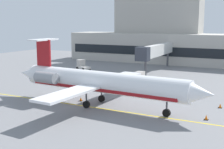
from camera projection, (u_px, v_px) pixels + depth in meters
The scene contains 10 objects.
ground at pixel (84, 105), 38.93m from camera, with size 120.00×120.00×0.11m.
terminal_building at pixel (180, 36), 77.85m from camera, with size 65.02×11.28×21.32m.
jet_bridge_west at pixel (156, 51), 64.55m from camera, with size 2.40×19.08×5.81m.
regional_jet at pixel (98, 82), 38.13m from camera, with size 28.07×20.46×8.17m.
baggage_tug at pixel (82, 65), 67.19m from camera, with size 3.88×3.09×2.26m.
pushback_tractor at pixel (143, 79), 51.29m from camera, with size 3.39×2.31×2.20m.
safety_cone_alpha at pixel (175, 97), 41.97m from camera, with size 0.47×0.47×0.55m.
safety_cone_bravo at pixel (206, 118), 32.99m from camera, with size 0.47×0.47×0.55m.
safety_cone_charlie at pixel (220, 106), 37.58m from camera, with size 0.47×0.47×0.55m.
safety_cone_delta at pixel (81, 99), 40.85m from camera, with size 0.47×0.47×0.55m.
Camera 1 is at (20.23, -31.99, 10.48)m, focal length 48.80 mm.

